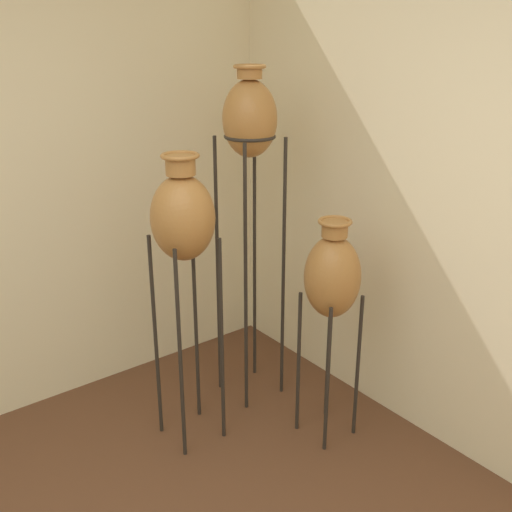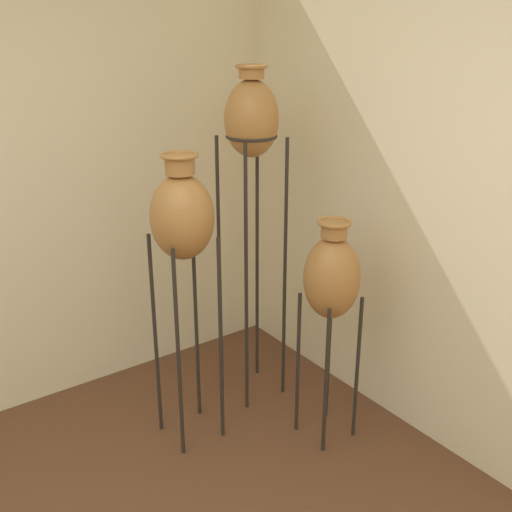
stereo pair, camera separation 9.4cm
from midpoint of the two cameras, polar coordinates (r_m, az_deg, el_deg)
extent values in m
cylinder|color=#28231E|center=(3.25, -0.10, -2.86)|extent=(0.02, 0.02, 1.56)
cylinder|color=#28231E|center=(3.41, 3.56, -1.79)|extent=(0.02, 0.02, 1.56)
cylinder|color=#28231E|center=(3.46, -2.71, -1.41)|extent=(0.02, 0.02, 1.56)
cylinder|color=#28231E|center=(3.60, 0.86, -0.46)|extent=(0.02, 0.02, 1.56)
torus|color=#28231E|center=(3.21, 0.44, 11.33)|extent=(0.28, 0.28, 0.02)
ellipsoid|color=#A87038|center=(3.20, 0.44, 12.93)|extent=(0.29, 0.29, 0.40)
cylinder|color=#A87038|center=(3.17, 0.45, 17.07)|extent=(0.13, 0.13, 0.06)
torus|color=#A87038|center=(3.17, 0.45, 17.62)|extent=(0.17, 0.17, 0.02)
cylinder|color=#28231E|center=(3.00, -6.49, -9.57)|extent=(0.02, 0.02, 1.15)
cylinder|color=#28231E|center=(3.11, -2.50, -8.26)|extent=(0.02, 0.02, 1.15)
cylinder|color=#28231E|center=(3.20, -8.72, -7.69)|extent=(0.02, 0.02, 1.15)
cylinder|color=#28231E|center=(3.30, -4.90, -6.54)|extent=(0.02, 0.02, 1.15)
torus|color=#28231E|center=(2.92, -6.05, 1.91)|extent=(0.26, 0.26, 0.02)
ellipsoid|color=#A87038|center=(2.89, -6.12, 3.68)|extent=(0.31, 0.31, 0.42)
cylinder|color=#A87038|center=(2.82, -6.32, 8.63)|extent=(0.14, 0.14, 0.09)
torus|color=#A87038|center=(2.82, -6.36, 9.52)|extent=(0.18, 0.18, 0.02)
cylinder|color=#28231E|center=(3.11, 7.56, -11.90)|extent=(0.02, 0.02, 0.83)
cylinder|color=#28231E|center=(3.25, 10.46, -10.56)|extent=(0.02, 0.02, 0.83)
cylinder|color=#28231E|center=(3.25, 4.86, -10.24)|extent=(0.02, 0.02, 0.83)
cylinder|color=#28231E|center=(3.38, 7.75, -9.04)|extent=(0.02, 0.02, 0.83)
torus|color=#28231E|center=(3.05, 8.03, -3.75)|extent=(0.23, 0.23, 0.02)
ellipsoid|color=#A87038|center=(3.01, 8.12, -2.08)|extent=(0.29, 0.29, 0.43)
cylinder|color=#A87038|center=(2.92, 8.37, 2.48)|extent=(0.13, 0.13, 0.08)
torus|color=#A87038|center=(2.91, 8.41, 3.19)|extent=(0.17, 0.17, 0.02)
camera|label=1|loc=(0.05, -89.12, 0.33)|focal=42.00mm
camera|label=2|loc=(0.05, 90.88, -0.33)|focal=42.00mm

